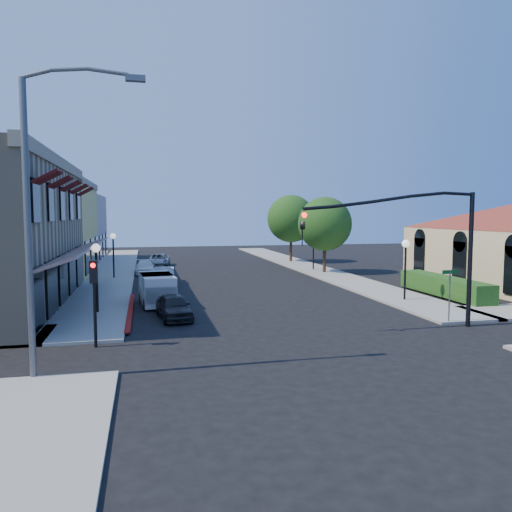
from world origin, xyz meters
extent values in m
plane|color=black|center=(0.00, 0.00, 0.00)|extent=(120.00, 120.00, 0.00)
cube|color=gray|center=(-8.75, 27.00, 0.06)|extent=(3.50, 50.00, 0.12)
cube|color=gray|center=(8.75, 27.00, 0.06)|extent=(3.50, 50.00, 0.12)
cube|color=maroon|center=(-6.90, 8.00, 0.00)|extent=(0.25, 10.00, 0.06)
cube|color=tan|center=(-10.65, 11.00, 7.80)|extent=(0.50, 18.20, 0.60)
cube|color=#561416|center=(-9.60, 11.00, 3.05)|extent=(1.75, 17.00, 0.67)
cube|color=#4E0F10|center=(-9.95, 4.00, 6.55)|extent=(1.02, 1.50, 0.60)
cube|color=#4E0F10|center=(-9.95, 7.40, 6.55)|extent=(1.02, 1.50, 0.60)
cube|color=#4E0F10|center=(-9.95, 10.80, 6.55)|extent=(1.02, 1.50, 0.60)
cube|color=#4E0F10|center=(-9.95, 14.20, 6.55)|extent=(1.02, 1.50, 0.60)
cube|color=#4E0F10|center=(-9.95, 17.60, 6.55)|extent=(1.02, 1.50, 0.60)
cube|color=black|center=(-10.45, 3.50, 1.60)|extent=(0.12, 2.60, 2.60)
cube|color=black|center=(-10.45, 6.90, 1.60)|extent=(0.12, 2.60, 2.60)
cube|color=black|center=(-10.45, 10.30, 1.60)|extent=(0.12, 2.60, 2.60)
cube|color=black|center=(-10.45, 13.70, 1.60)|extent=(0.12, 2.60, 2.60)
cube|color=black|center=(-10.45, 17.10, 1.60)|extent=(0.12, 2.60, 2.60)
cube|color=#E7C668|center=(-15.50, 26.00, 3.80)|extent=(10.00, 12.00, 7.60)
cube|color=#D0A49D|center=(-15.50, 38.00, 3.50)|extent=(10.00, 12.00, 7.00)
cube|color=black|center=(14.45, 11.50, 1.80)|extent=(0.12, 1.40, 2.80)
cube|color=black|center=(14.45, 16.50, 1.80)|extent=(0.12, 1.40, 2.80)
cube|color=#204A15|center=(11.70, 9.00, 0.00)|extent=(1.40, 8.00, 1.10)
cylinder|color=#2F2013|center=(8.80, 22.00, 1.05)|extent=(0.28, 0.28, 2.10)
sphere|color=#204A15|center=(8.80, 22.00, 4.20)|extent=(4.56, 4.56, 4.56)
cylinder|color=#2F2013|center=(8.80, 32.00, 1.14)|extent=(0.28, 0.28, 2.27)
sphere|color=#204A15|center=(8.80, 32.00, 4.55)|extent=(4.94, 4.94, 4.94)
cylinder|color=black|center=(8.00, 1.50, 3.00)|extent=(0.20, 0.20, 6.00)
cylinder|color=black|center=(4.10, 1.50, 5.60)|extent=(7.80, 0.14, 0.14)
imported|color=black|center=(0.20, 1.50, 4.70)|extent=(0.20, 0.16, 1.00)
sphere|color=#FF0C0C|center=(0.20, 1.32, 5.00)|extent=(0.22, 0.22, 0.22)
cylinder|color=black|center=(-8.00, 1.50, 1.50)|extent=(0.12, 0.12, 3.00)
cube|color=black|center=(-8.00, 1.35, 2.90)|extent=(0.28, 0.22, 0.85)
sphere|color=#FF0C0C|center=(-8.00, 1.23, 3.15)|extent=(0.18, 0.18, 0.18)
cylinder|color=#595B5E|center=(-9.50, -2.00, 4.50)|extent=(0.20, 0.20, 9.00)
cylinder|color=#595B5E|center=(-8.00, -2.00, 9.25)|extent=(3.00, 0.12, 0.12)
cube|color=#595B5E|center=(-6.30, -2.00, 9.15)|extent=(0.60, 0.25, 0.18)
cylinder|color=#595B5E|center=(7.50, 2.20, 1.25)|extent=(0.06, 0.06, 2.50)
cube|color=#0C591E|center=(7.50, 2.20, 2.40)|extent=(0.80, 0.04, 0.18)
cylinder|color=black|center=(-8.50, 8.00, 1.60)|extent=(0.12, 0.12, 3.20)
sphere|color=white|center=(-8.50, 8.00, 3.35)|extent=(0.44, 0.44, 0.44)
cylinder|color=black|center=(-8.50, 22.00, 1.60)|extent=(0.12, 0.12, 3.20)
sphere|color=white|center=(-8.50, 22.00, 3.35)|extent=(0.44, 0.44, 0.44)
cylinder|color=black|center=(8.50, 8.00, 1.60)|extent=(0.12, 0.12, 3.20)
sphere|color=white|center=(8.50, 8.00, 3.35)|extent=(0.44, 0.44, 0.44)
cylinder|color=black|center=(8.50, 24.00, 1.60)|extent=(0.12, 0.12, 3.20)
sphere|color=white|center=(8.50, 24.00, 3.35)|extent=(0.44, 0.44, 0.44)
cube|color=silver|center=(-5.50, 9.91, 0.92)|extent=(2.01, 4.00, 1.58)
cube|color=silver|center=(-5.35, 8.25, 0.83)|extent=(1.66, 0.67, 0.88)
cube|color=black|center=(-5.38, 8.56, 1.27)|extent=(1.49, 0.22, 0.79)
cube|color=black|center=(-5.52, 10.18, 1.32)|extent=(1.88, 2.42, 0.79)
cylinder|color=black|center=(-6.12, 8.53, 0.29)|extent=(0.27, 0.60, 0.58)
cylinder|color=black|center=(-6.36, 11.16, 0.29)|extent=(0.27, 0.60, 0.58)
cylinder|color=black|center=(-4.64, 8.67, 0.29)|extent=(0.27, 0.60, 0.58)
cylinder|color=black|center=(-4.88, 11.29, 0.29)|extent=(0.27, 0.60, 0.58)
imported|color=black|center=(-4.80, 6.00, 0.60)|extent=(1.82, 3.67, 1.20)
imported|color=#9EA0A3|center=(-4.80, 17.81, 0.63)|extent=(1.46, 3.85, 1.25)
imported|color=white|center=(-6.13, 24.87, 0.56)|extent=(1.59, 3.87, 1.12)
imported|color=#9B9EA0|center=(-4.80, 30.95, 0.60)|extent=(2.39, 4.46, 1.19)
camera|label=1|loc=(-6.12, -17.95, 5.05)|focal=35.00mm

